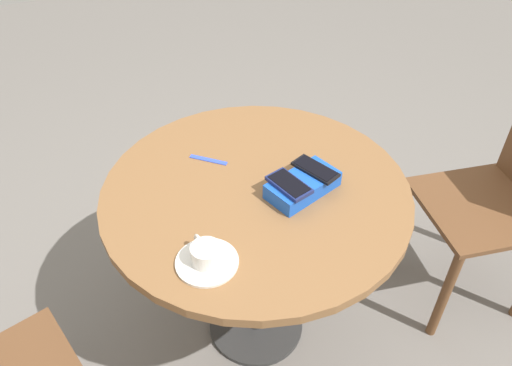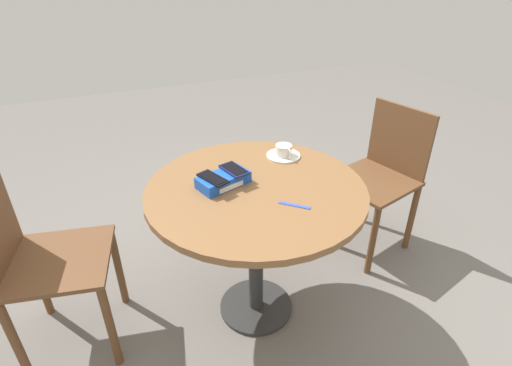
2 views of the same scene
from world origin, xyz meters
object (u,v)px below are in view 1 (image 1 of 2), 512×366
(phone_box, at_px, (303,185))
(lanyard_strap, at_px, (208,160))
(phone_navy, at_px, (289,185))
(chair_near_window, at_px, (497,203))
(saucer, at_px, (207,262))
(phone_black, at_px, (315,169))
(round_table, at_px, (256,214))
(coffee_cup, at_px, (206,253))

(phone_box, height_order, lanyard_strap, phone_box)
(phone_navy, bearing_deg, chair_near_window, 173.55)
(phone_navy, relative_size, saucer, 0.90)
(phone_black, bearing_deg, round_table, -16.66)
(phone_navy, relative_size, lanyard_strap, 1.16)
(coffee_cup, relative_size, chair_near_window, 0.12)
(phone_navy, relative_size, coffee_cup, 1.36)
(lanyard_strap, height_order, chair_near_window, chair_near_window)
(coffee_cup, distance_m, lanyard_strap, 0.43)
(phone_black, distance_m, chair_near_window, 0.79)
(phone_navy, relative_size, chair_near_window, 0.17)
(lanyard_strap, distance_m, chair_near_window, 1.07)
(coffee_cup, xyz_separation_m, chair_near_window, (-1.12, -0.04, -0.29))
(phone_black, height_order, coffee_cup, same)
(saucer, distance_m, coffee_cup, 0.03)
(round_table, height_order, phone_box, phone_box)
(phone_black, bearing_deg, lanyard_strap, -43.15)
(round_table, bearing_deg, phone_box, 149.60)
(coffee_cup, height_order, chair_near_window, chair_near_window)
(saucer, height_order, lanyard_strap, saucer)
(phone_box, relative_size, coffee_cup, 2.22)
(phone_box, height_order, phone_navy, phone_navy)
(coffee_cup, xyz_separation_m, lanyard_strap, (-0.15, -0.40, -0.03))
(round_table, bearing_deg, coffee_cup, 42.14)
(coffee_cup, bearing_deg, phone_box, -158.15)
(phone_black, relative_size, chair_near_window, 0.18)
(phone_box, xyz_separation_m, phone_navy, (0.05, 0.01, 0.03))
(phone_black, bearing_deg, saucer, 22.07)
(chair_near_window, bearing_deg, phone_black, -9.90)
(phone_black, height_order, saucer, phone_black)
(lanyard_strap, bearing_deg, chair_near_window, 159.45)
(phone_navy, xyz_separation_m, saucer, (0.30, 0.13, -0.05))
(phone_box, relative_size, saucer, 1.48)
(saucer, relative_size, coffee_cup, 1.50)
(round_table, distance_m, phone_box, 0.19)
(phone_black, xyz_separation_m, chair_near_window, (-0.72, 0.13, -0.31))
(phone_box, distance_m, saucer, 0.39)
(phone_box, xyz_separation_m, saucer, (0.36, 0.15, -0.02))
(saucer, distance_m, chair_near_window, 1.15)
(phone_box, distance_m, chair_near_window, 0.82)
(round_table, height_order, saucer, saucer)
(lanyard_strap, bearing_deg, coffee_cup, 69.27)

